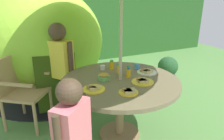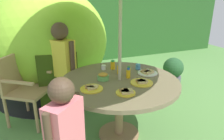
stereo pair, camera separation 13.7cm
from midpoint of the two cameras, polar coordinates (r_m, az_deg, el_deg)
The scene contains 19 objects.
ground_plane at distance 2.73m, azimuth 3.38°, elevation -17.32°, with size 10.00×10.00×0.02m, color #548442.
hedge_backdrop at distance 5.50m, azimuth -11.80°, elevation 10.74°, with size 9.00×0.70×1.62m, color #285623.
garden_table at distance 2.40m, azimuth 3.68°, elevation -5.09°, with size 1.34×1.34×0.73m.
wooden_chair at distance 2.94m, azimuth -22.12°, elevation -3.97°, with size 0.65×0.65×0.92m.
dome_tent at distance 3.70m, azimuth -15.60°, elevation 7.48°, with size 1.99×1.99×1.80m.
potted_plant at distance 4.12m, azimuth 17.23°, elevation -0.30°, with size 0.38×0.38×0.54m.
child_in_yellow_shirt at distance 2.85m, azimuth -12.18°, elevation 3.14°, with size 0.35×0.39×1.31m.
child_in_pink_shirt at distance 1.63m, azimuth -10.39°, elevation -15.31°, with size 0.32×0.31×1.11m.
snack_bowl at distance 2.34m, azimuth -0.77°, elevation -1.84°, with size 0.13×0.13×0.08m.
plate_mid_left at distance 2.30m, azimuth 9.84°, elevation -3.30°, with size 0.24×0.24×0.03m.
plate_near_right at distance 2.59m, azimuth 11.18°, elevation -0.69°, with size 0.24×0.24×0.03m.
plate_far_right at distance 2.04m, azimuth 5.75°, elevation -6.03°, with size 0.19×0.19×0.03m.
plate_center_front at distance 2.12m, azimuth -3.78°, elevation -5.02°, with size 0.23×0.23×0.03m.
juice_bottle_near_left at distance 2.68m, azimuth 1.66°, elevation 1.38°, with size 0.06×0.06×0.12m.
juice_bottle_far_left at distance 2.52m, azimuth 3.53°, elevation 0.21°, with size 0.05×0.05×0.13m.
juice_bottle_center_back at distance 2.50m, azimuth 6.13°, elevation -0.25°, with size 0.04×0.04×0.10m.
juice_bottle_mid_right at distance 2.40m, azimuth 6.10°, elevation -0.91°, with size 0.05×0.05×0.12m.
cup_near at distance 2.67m, azimuth -0.83°, elevation 0.73°, with size 0.06×0.06×0.06m, color white.
cup_far at distance 2.71m, azimuth 8.56°, elevation 0.89°, with size 0.06×0.06×0.07m, color #4C99D8.
Camera 2 is at (-0.88, -1.99, 1.63)m, focal length 33.46 mm.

